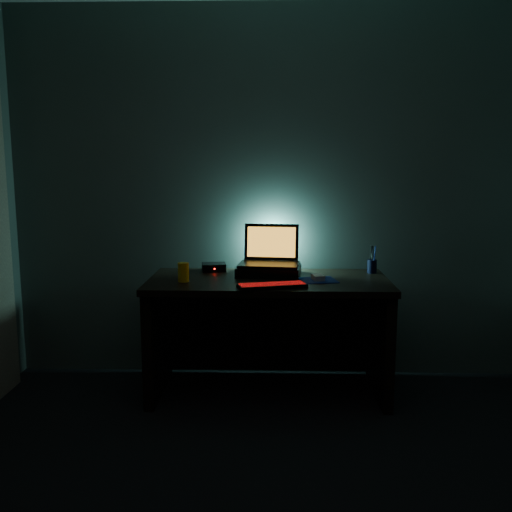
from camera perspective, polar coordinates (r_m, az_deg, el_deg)
The scene contains 10 objects.
room at distance 1.89m, azimuth 0.91°, elevation 2.69°, with size 3.50×4.00×2.50m.
desk at distance 3.68m, azimuth 1.25°, elevation -6.06°, with size 1.50×0.70×0.75m.
riser at distance 3.69m, azimuth 1.31°, elevation -1.44°, with size 0.40×0.30×0.06m, color black.
laptop at distance 3.72m, azimuth 1.41°, elevation 0.07°, with size 0.41×0.32×0.26m.
keyboard at distance 3.31m, azimuth 1.62°, elevation -2.98°, with size 0.42×0.23×0.02m.
mousepad at distance 3.54m, azimuth 6.21°, elevation -2.41°, with size 0.22×0.20×0.00m, color navy.
mouse at distance 3.54m, azimuth 6.21°, elevation -2.13°, with size 0.06×0.10×0.03m, color #99999F.
pen_cup at distance 3.83m, azimuth 11.53°, elevation -1.02°, with size 0.06×0.06×0.09m, color black.
juice_glass at distance 3.50m, azimuth -7.28°, elevation -1.62°, with size 0.07×0.07×0.12m, color #F4B10C.
router at distance 3.83m, azimuth -4.24°, elevation -1.12°, with size 0.17×0.15×0.05m.
Camera 1 is at (0.03, -1.88, 1.47)m, focal length 40.00 mm.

